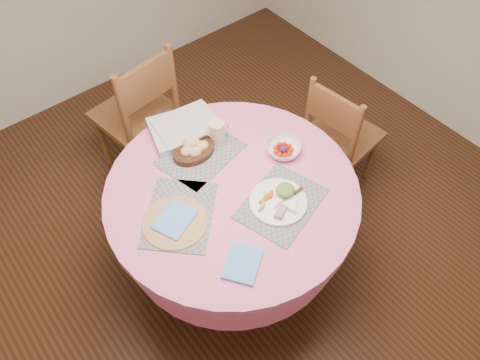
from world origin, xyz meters
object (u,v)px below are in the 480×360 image
object	(u,v)px
bread_bowl	(194,149)
chair_right	(339,134)
dining_table	(232,212)
latte_mug	(218,132)
wicker_trivet	(175,222)
dinner_plate	(280,201)
fruit_bowl	(283,149)
chair_back	(140,113)

from	to	relation	value
bread_bowl	chair_right	bearing A→B (deg)	-12.72
dining_table	latte_mug	bearing A→B (deg)	64.36
wicker_trivet	bread_bowl	xyz separation A→B (m)	(0.31, 0.29, 0.03)
dining_table	dinner_plate	world-z (taller)	dinner_plate
bread_bowl	fruit_bowl	xyz separation A→B (m)	(0.36, -0.28, -0.01)
wicker_trivet	fruit_bowl	xyz separation A→B (m)	(0.67, 0.01, 0.02)
bread_bowl	dining_table	bearing A→B (deg)	-88.50
chair_right	wicker_trivet	size ratio (longest dim) A/B	2.91
wicker_trivet	bread_bowl	world-z (taller)	bread_bowl
dining_table	chair_right	xyz separation A→B (m)	(0.91, 0.09, -0.10)
dinner_plate	fruit_bowl	distance (m)	0.32
dinner_plate	bread_bowl	world-z (taller)	bread_bowl
chair_back	fruit_bowl	world-z (taller)	chair_back
fruit_bowl	chair_back	bearing A→B (deg)	108.18
chair_back	wicker_trivet	xyz separation A→B (m)	(-0.36, -0.97, 0.24)
bread_bowl	fruit_bowl	world-z (taller)	bread_bowl
dinner_plate	latte_mug	xyz separation A→B (m)	(0.02, 0.50, 0.05)
dining_table	bread_bowl	xyz separation A→B (m)	(-0.01, 0.30, 0.23)
dinner_plate	wicker_trivet	bearing A→B (deg)	153.70
dining_table	latte_mug	xyz separation A→B (m)	(0.14, 0.29, 0.26)
dining_table	wicker_trivet	bearing A→B (deg)	178.04
chair_right	dinner_plate	distance (m)	0.90
chair_right	fruit_bowl	distance (m)	0.65
chair_back	wicker_trivet	size ratio (longest dim) A/B	3.29
wicker_trivet	fruit_bowl	distance (m)	0.67
chair_back	bread_bowl	bearing A→B (deg)	78.16
chair_right	bread_bowl	size ratio (longest dim) A/B	3.80
chair_back	bread_bowl	size ratio (longest dim) A/B	4.29
dining_table	latte_mug	distance (m)	0.42
wicker_trivet	latte_mug	world-z (taller)	latte_mug
chair_back	wicker_trivet	distance (m)	1.06
latte_mug	fruit_bowl	bearing A→B (deg)	-52.81
bread_bowl	wicker_trivet	bearing A→B (deg)	-137.18
chair_right	fruit_bowl	world-z (taller)	chair_right
dinner_plate	dining_table	bearing A→B (deg)	120.37
chair_right	wicker_trivet	bearing A→B (deg)	86.88
chair_right	dinner_plate	bearing A→B (deg)	103.99
fruit_bowl	bread_bowl	bearing A→B (deg)	141.62
chair_right	fruit_bowl	size ratio (longest dim) A/B	4.48
latte_mug	fruit_bowl	xyz separation A→B (m)	(0.21, -0.27, -0.04)
chair_right	fruit_bowl	bearing A→B (deg)	90.60
dining_table	bread_bowl	distance (m)	0.38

